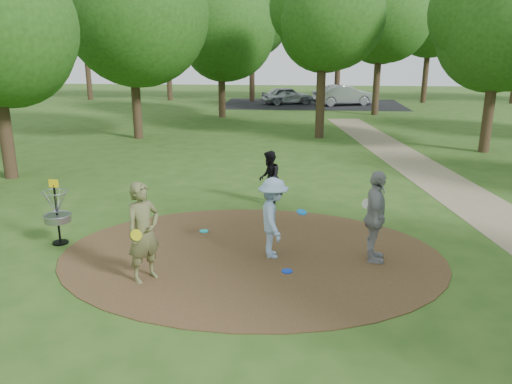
{
  "coord_description": "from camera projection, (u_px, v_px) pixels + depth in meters",
  "views": [
    {
      "loc": [
        0.98,
        -10.08,
        4.42
      ],
      "look_at": [
        0.0,
        1.2,
        1.1
      ],
      "focal_mm": 35.0,
      "sensor_mm": 36.0,
      "label": 1
    }
  ],
  "objects": [
    {
      "name": "ground",
      "position": [
        251.0,
        255.0,
        10.96
      ],
      "size": [
        100.0,
        100.0,
        0.0
      ],
      "primitive_type": "plane",
      "color": "#2D5119",
      "rests_on": "ground"
    },
    {
      "name": "dirt_clearing",
      "position": [
        251.0,
        255.0,
        10.96
      ],
      "size": [
        8.4,
        8.4,
        0.02
      ],
      "primitive_type": "cylinder",
      "color": "#47301C",
      "rests_on": "ground"
    },
    {
      "name": "parking_lot",
      "position": [
        312.0,
        104.0,
        39.48
      ],
      "size": [
        14.0,
        8.0,
        0.01
      ],
      "primitive_type": "cube",
      "color": "black",
      "rests_on": "ground"
    },
    {
      "name": "player_observer_with_disc",
      "position": [
        144.0,
        232.0,
        9.55
      ],
      "size": [
        0.82,
        0.86,
        1.98
      ],
      "color": "brown",
      "rests_on": "ground"
    },
    {
      "name": "player_throwing_with_disc",
      "position": [
        273.0,
        218.0,
        10.66
      ],
      "size": [
        1.19,
        1.24,
        1.77
      ],
      "color": "#96B7E0",
      "rests_on": "ground"
    },
    {
      "name": "player_walking_with_disc",
      "position": [
        269.0,
        178.0,
        14.31
      ],
      "size": [
        0.6,
        0.77,
        1.57
      ],
      "color": "black",
      "rests_on": "ground"
    },
    {
      "name": "player_waiting_with_disc",
      "position": [
        375.0,
        217.0,
        10.39
      ],
      "size": [
        0.6,
        1.2,
        1.98
      ],
      "color": "#939395",
      "rests_on": "ground"
    },
    {
      "name": "disc_ground_cyan",
      "position": [
        204.0,
        231.0,
        12.31
      ],
      "size": [
        0.22,
        0.22,
        0.02
      ],
      "primitive_type": "cylinder",
      "color": "#19C7C9",
      "rests_on": "dirt_clearing"
    },
    {
      "name": "disc_ground_blue",
      "position": [
        287.0,
        271.0,
        10.12
      ],
      "size": [
        0.22,
        0.22,
        0.02
      ],
      "primitive_type": "cylinder",
      "color": "#0C36CE",
      "rests_on": "dirt_clearing"
    },
    {
      "name": "car_left",
      "position": [
        287.0,
        95.0,
        39.37
      ],
      "size": [
        4.3,
        2.95,
        1.36
      ],
      "primitive_type": "imported",
      "rotation": [
        0.0,
        0.0,
        1.94
      ],
      "color": "#B6BABF",
      "rests_on": "ground"
    },
    {
      "name": "car_right",
      "position": [
        344.0,
        95.0,
        38.57
      ],
      "size": [
        4.99,
        3.2,
        1.55
      ],
      "primitive_type": "imported",
      "rotation": [
        0.0,
        0.0,
        1.93
      ],
      "color": "#A2A2A9",
      "rests_on": "ground"
    },
    {
      "name": "disc_golf_basket",
      "position": [
        56.0,
        208.0,
        11.38
      ],
      "size": [
        0.63,
        0.63,
        1.54
      ],
      "color": "black",
      "rests_on": "ground"
    },
    {
      "name": "tree_ring",
      "position": [
        315.0,
        22.0,
        17.2
      ],
      "size": [
        36.88,
        45.3,
        9.03
      ],
      "color": "#332316",
      "rests_on": "ground"
    }
  ]
}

